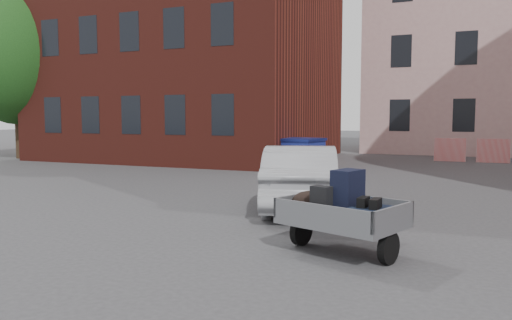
% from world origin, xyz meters
% --- Properties ---
extents(ground, '(120.00, 120.00, 0.00)m').
position_xyz_m(ground, '(0.00, 0.00, 0.00)').
color(ground, '#38383A').
rests_on(ground, ground).
extents(building_brick, '(12.00, 10.00, 14.00)m').
position_xyz_m(building_brick, '(-9.00, 13.00, 7.00)').
color(building_brick, '#591E16').
rests_on(building_brick, ground).
extents(far_building, '(6.00, 6.00, 8.00)m').
position_xyz_m(far_building, '(-20.00, 22.00, 4.00)').
color(far_building, maroon).
rests_on(far_building, ground).
extents(tree, '(5.28, 5.28, 8.30)m').
position_xyz_m(tree, '(-16.00, 9.00, 5.17)').
color(tree, '#3D2B1C').
rests_on(tree, ground).
extents(barriers, '(4.70, 0.18, 1.00)m').
position_xyz_m(barriers, '(4.20, 15.00, 0.50)').
color(barriers, red).
rests_on(barriers, ground).
extents(trailer, '(1.88, 1.98, 1.20)m').
position_xyz_m(trailer, '(1.50, -1.31, 0.61)').
color(trailer, black).
rests_on(trailer, ground).
extents(dumpster, '(2.99, 1.97, 1.15)m').
position_xyz_m(dumpster, '(-3.08, 9.34, 0.58)').
color(dumpster, navy).
rests_on(dumpster, ground).
extents(silver_car, '(2.53, 4.29, 1.34)m').
position_xyz_m(silver_car, '(-0.11, 1.85, 0.67)').
color(silver_car, '#9C9EA3').
rests_on(silver_car, ground).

